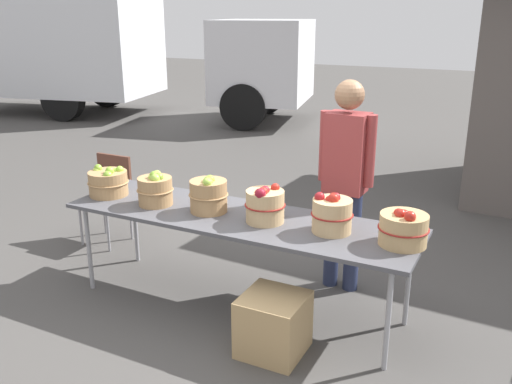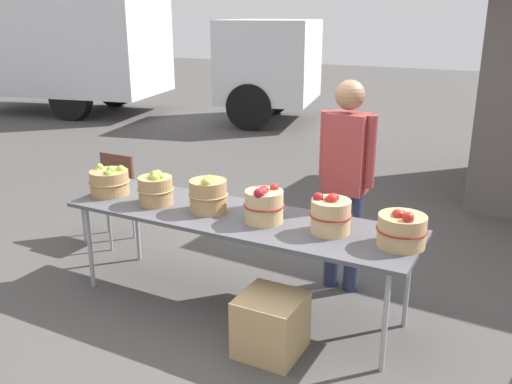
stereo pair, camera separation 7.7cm
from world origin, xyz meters
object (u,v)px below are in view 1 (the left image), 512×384
at_px(apple_basket_red_0, 265,205).
at_px(box_truck, 103,46).
at_px(apple_basket_green_1, 155,189).
at_px(market_table, 238,220).
at_px(apple_basket_red_2, 403,229).
at_px(apple_basket_green_0, 108,182).
at_px(vendor_adult, 346,171).
at_px(produce_crate, 273,324).
at_px(apple_basket_green_2, 209,195).
at_px(apple_basket_red_1, 332,214).
at_px(folding_chair, 109,192).

distance_m(apple_basket_red_0, box_truck, 9.34).
bearing_deg(apple_basket_green_1, box_truck, 133.85).
xyz_separation_m(apple_basket_green_1, apple_basket_red_0, (0.94, 0.04, 0.01)).
xyz_separation_m(market_table, apple_basket_red_2, (1.22, 0.01, 0.15)).
xyz_separation_m(apple_basket_green_0, vendor_adult, (1.80, 0.70, 0.15)).
height_order(apple_basket_green_0, produce_crate, apple_basket_green_0).
bearing_deg(market_table, apple_basket_red_0, -4.81).
xyz_separation_m(apple_basket_green_2, apple_basket_red_2, (1.46, 0.03, -0.02)).
relative_size(apple_basket_red_2, produce_crate, 0.80).
height_order(apple_basket_green_0, apple_basket_green_1, apple_basket_green_1).
bearing_deg(apple_basket_red_1, apple_basket_red_2, -0.66).
bearing_deg(apple_basket_red_1, box_truck, 140.30).
distance_m(vendor_adult, folding_chair, 2.44).
xyz_separation_m(apple_basket_red_0, apple_basket_red_2, (0.98, 0.03, -0.02)).
relative_size(apple_basket_green_1, apple_basket_red_2, 0.87).
bearing_deg(apple_basket_red_2, apple_basket_red_1, 179.34).
relative_size(apple_basket_red_0, folding_chair, 0.35).
height_order(apple_basket_green_1, apple_basket_red_0, apple_basket_red_0).
bearing_deg(apple_basket_red_1, vendor_adult, 100.24).
bearing_deg(apple_basket_red_1, apple_basket_green_2, -178.06).
xyz_separation_m(market_table, box_truck, (-6.71, 6.20, 0.77)).
bearing_deg(box_truck, apple_basket_red_2, -50.59).
bearing_deg(vendor_adult, folding_chair, 4.06).
xyz_separation_m(apple_basket_green_0, apple_basket_red_0, (1.43, 0.03, 0.02)).
relative_size(market_table, apple_basket_green_1, 9.33).
bearing_deg(apple_basket_green_1, apple_basket_red_0, 2.65).
height_order(market_table, apple_basket_green_2, apple_basket_green_2).
xyz_separation_m(apple_basket_red_0, apple_basket_red_1, (0.49, 0.04, -0.00)).
bearing_deg(apple_basket_red_2, apple_basket_green_0, -178.64).
height_order(apple_basket_red_0, box_truck, box_truck).
bearing_deg(apple_basket_red_0, apple_basket_red_1, 4.36).
bearing_deg(vendor_adult, apple_basket_green_1, 31.04).
distance_m(apple_basket_green_1, apple_basket_red_2, 1.92).
bearing_deg(apple_basket_green_0, box_truck, 131.50).
xyz_separation_m(apple_basket_green_2, box_truck, (-6.47, 6.21, 0.60)).
relative_size(apple_basket_red_2, box_truck, 0.04).
distance_m(apple_basket_red_1, box_truck, 9.69).
height_order(apple_basket_red_1, folding_chair, apple_basket_red_1).
bearing_deg(vendor_adult, apple_basket_green_0, 23.53).
bearing_deg(apple_basket_green_1, apple_basket_red_1, 3.24).
distance_m(apple_basket_green_0, folding_chair, 0.92).
xyz_separation_m(market_table, apple_basket_green_0, (-1.19, -0.04, 0.15)).
bearing_deg(vendor_adult, apple_basket_red_0, 63.16).
relative_size(apple_basket_red_2, vendor_adult, 0.19).
bearing_deg(vendor_adult, apple_basket_red_1, 102.44).
distance_m(market_table, apple_basket_red_1, 0.74).
xyz_separation_m(apple_basket_red_1, box_truck, (-7.44, 6.18, 0.61)).
bearing_deg(box_truck, apple_basket_green_0, -61.16).
distance_m(market_table, box_truck, 9.17).
bearing_deg(apple_basket_green_1, apple_basket_green_2, 5.99).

